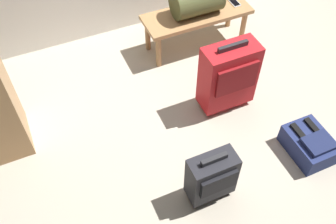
# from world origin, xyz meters

# --- Properties ---
(ground_plane) EXTENTS (6.60, 6.60, 0.00)m
(ground_plane) POSITION_xyz_m (0.00, 0.00, 0.00)
(ground_plane) COLOR #B2A893
(bench) EXTENTS (1.00, 0.36, 0.37)m
(bench) POSITION_xyz_m (0.37, 1.02, 0.31)
(bench) COLOR #A87A4C
(bench) RESTS_ON ground
(duffel_bag_olive) EXTENTS (0.44, 0.26, 0.34)m
(duffel_bag_olive) POSITION_xyz_m (0.36, 1.02, 0.50)
(duffel_bag_olive) COLOR #51562D
(duffel_bag_olive) RESTS_ON bench
(cell_phone) EXTENTS (0.07, 0.14, 0.01)m
(cell_phone) POSITION_xyz_m (0.75, 1.02, 0.37)
(cell_phone) COLOR silver
(cell_phone) RESTS_ON bench
(suitcase_upright_red) EXTENTS (0.43, 0.24, 0.64)m
(suitcase_upright_red) POSITION_xyz_m (0.24, 0.22, 0.33)
(suitcase_upright_red) COLOR red
(suitcase_upright_red) RESTS_ON ground
(suitcase_small_charcoal) EXTENTS (0.32, 0.18, 0.46)m
(suitcase_small_charcoal) POSITION_xyz_m (-0.27, -0.48, 0.24)
(suitcase_small_charcoal) COLOR black
(suitcase_small_charcoal) RESTS_ON ground
(backpack_navy) EXTENTS (0.28, 0.38, 0.21)m
(backpack_navy) POSITION_xyz_m (0.58, -0.46, 0.09)
(backpack_navy) COLOR navy
(backpack_navy) RESTS_ON ground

